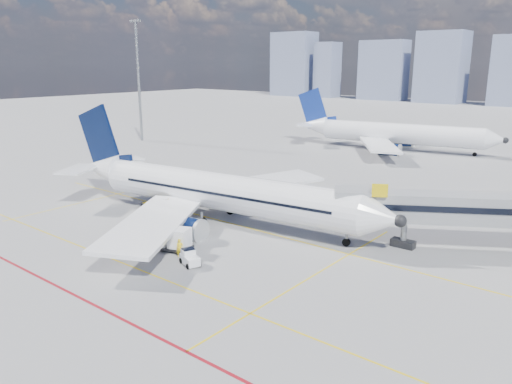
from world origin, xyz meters
TOP-DOWN VIEW (x-y plane):
  - ground at (0.00, 0.00)m, footprint 420.00×420.00m
  - apron_markings at (-0.58, -3.91)m, footprint 90.00×35.12m
  - jet_bridge at (23.51, 16.91)m, footprint 23.55×15.78m
  - floodlight_mast_nw at (-55.00, 40.00)m, footprint 3.20×0.61m
  - distant_skyline at (-19.07, 190.00)m, footprint 248.15×14.93m
  - main_aircraft at (-2.92, 7.84)m, footprint 41.63×36.19m
  - second_aircraft at (-6.83, 63.12)m, footprint 40.71×35.23m
  - baggage_tug at (4.56, -2.64)m, footprint 2.25×1.80m
  - cargo_dolly at (0.73, -1.39)m, footprint 4.35×2.95m
  - belt_loader at (-9.69, 5.34)m, footprint 6.08×3.34m
  - ramp_worker at (2.57, -1.92)m, footprint 0.69×0.70m

SIDE VIEW (x-z plane):
  - ground at x=0.00m, z-range 0.00..0.00m
  - apron_markings at x=-0.58m, z-range 0.00..0.01m
  - belt_loader at x=-9.69m, z-range -0.60..1.87m
  - baggage_tug at x=4.56m, z-range -0.03..1.36m
  - ramp_worker at x=2.57m, z-range 0.00..1.63m
  - cargo_dolly at x=0.73m, z-range 0.11..2.30m
  - main_aircraft at x=-2.92m, z-range -2.87..9.31m
  - second_aircraft at x=-6.83m, z-range -2.76..9.20m
  - jet_bridge at x=23.51m, z-range 0.59..6.89m
  - floodlight_mast_nw at x=-55.00m, z-range 0.86..26.31m
  - distant_skyline at x=-19.07m, z-range -2.32..29.50m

